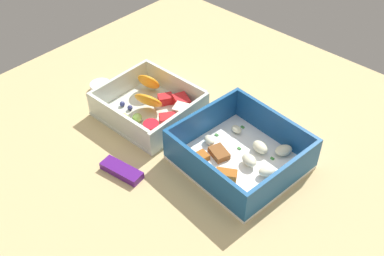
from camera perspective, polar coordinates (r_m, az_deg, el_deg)
The scene contains 5 objects.
table_surface at distance 78.25cm, azimuth -0.63°, elevation -1.77°, with size 80.00×80.00×2.00cm, color tan.
pasta_container at distance 72.51cm, azimuth 6.00°, elevation -3.24°, with size 19.22×18.17×5.93cm.
fruit_bowl at distance 81.41cm, azimuth -5.11°, elevation 2.61°, with size 16.09×14.64×5.60cm.
candy_bar at distance 72.20cm, azimuth -8.69°, elevation -5.24°, with size 7.00×2.40×1.20cm, color #51197A.
paper_cup_liner at distance 89.18cm, azimuth -11.21°, elevation 5.01°, with size 3.96×3.96×1.46cm, color white.
Camera 1 is at (-39.23, 41.37, 54.60)cm, focal length 43.13 mm.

